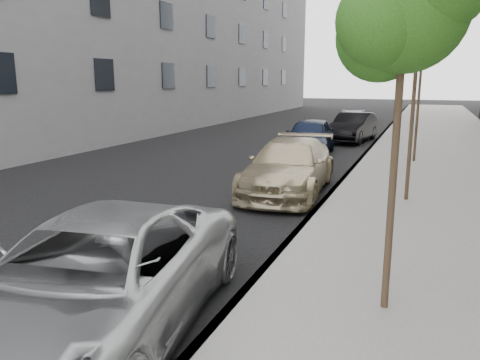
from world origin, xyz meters
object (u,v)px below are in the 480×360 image
Objects in this scene: tree_far at (424,46)px; sedan_rear at (353,121)px; minivan at (95,279)px; sedan_black at (353,127)px; suv at (289,167)px; sedan_blue at (310,137)px; tree_near at (407,10)px; tree_mid at (420,29)px.

tree_far reaches higher than sedan_rear.
sedan_black is at bearing 81.09° from minivan.
tree_far reaches higher than suv.
minivan reaches higher than sedan_rear.
sedan_black is 1.05× the size of sedan_rear.
sedan_rear is at bearing 89.02° from suv.
tree_far is 5.83m from sedan_blue.
tree_near reaches higher than sedan_blue.
sedan_blue is (-4.43, 13.88, -3.30)m from tree_near.
sedan_rear is at bearing 106.22° from sedan_black.
minivan is 8.61m from suv.
suv is (-3.33, -6.31, -3.71)m from tree_far.
tree_far is 1.08× the size of sedan_blue.
tree_near is 0.87× the size of minivan.
sedan_black is (0.00, 12.51, -0.00)m from suv.
suv is at bearing 80.66° from minivan.
sedan_rear is (-4.10, 11.36, -3.84)m from tree_far.
sedan_rear is (-0.78, 5.16, -0.12)m from sedan_black.
sedan_black is (0.11, 21.12, -0.01)m from minivan.
sedan_blue reaches higher than sedan_black.
tree_near is at bearing -90.00° from tree_far.
sedan_rear is (-4.11, 24.36, -3.47)m from tree_near.
tree_near is 0.92× the size of suv.
tree_far is at bearing 90.00° from tree_near.
minivan is at bearing -82.65° from sedan_black.
tree_far is (-0.00, 6.50, -0.01)m from tree_mid.
tree_mid reaches higher than minivan.
minivan is 1.26× the size of sedan_rear.
sedan_blue is (-4.43, 7.38, -3.68)m from tree_mid.
tree_far is at bearing 68.42° from minivan.
tree_near reaches higher than sedan_rear.
sedan_rear is at bearing 102.94° from tree_mid.
minivan is (-3.44, -1.92, -3.33)m from tree_near.
minivan is 1.20× the size of sedan_black.
suv is 12.51m from sedan_black.
tree_far is 12.68m from sedan_rear.
minivan is at bearing -102.96° from tree_far.
tree_mid is at bearing -85.12° from sedan_rear.
tree_mid reaches higher than tree_far.
minivan is at bearing -96.60° from sedan_rear.
tree_mid is at bearing -90.00° from tree_far.
tree_mid reaches higher than tree_near.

